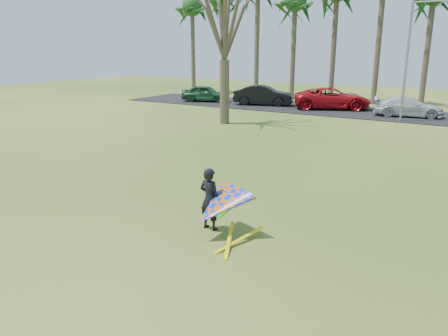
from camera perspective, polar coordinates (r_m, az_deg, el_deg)
The scene contains 11 objects.
ground at distance 13.35m, azimuth -4.55°, elevation -6.51°, with size 100.00×100.00×0.00m, color #1F5312.
parking_strip at distance 36.06m, azimuth 19.75°, elevation 6.70°, with size 46.00×7.00×0.06m, color black.
palm_0 at distance 50.57m, azimuth -4.18°, elevation 20.21°, with size 4.84×4.84×10.84m.
palm_3 at distance 44.67m, azimuth 9.29°, elevation 20.69°, with size 4.84×4.84×10.84m.
bare_tree_left at distance 29.37m, azimuth 0.07°, elevation 19.26°, with size 6.60×6.60×9.70m.
streetlight at distance 32.37m, azimuth 23.10°, elevation 13.38°, with size 2.28×0.18×8.00m.
car_0 at distance 41.46m, azimuth -2.43°, elevation 9.72°, with size 1.78×4.42×1.51m, color #1C4728.
car_1 at distance 39.00m, azimuth 5.18°, elevation 9.44°, with size 1.80×5.16×1.70m, color black.
car_2 at distance 37.42m, azimuth 13.94°, elevation 8.82°, with size 2.86×6.20×1.72m, color #AC0D16.
car_3 at distance 35.05m, azimuth 22.96°, elevation 7.36°, with size 1.97×4.84×1.41m, color silver.
kite_flyer at distance 11.88m, azimuth -0.86°, elevation -4.91°, with size 2.13×2.39×2.02m.
Camera 1 is at (7.38, -9.94, 5.00)m, focal length 35.00 mm.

